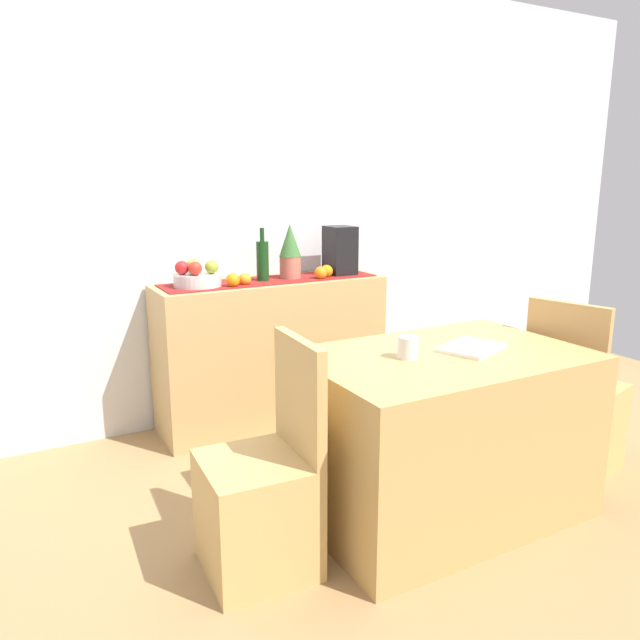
{
  "coord_description": "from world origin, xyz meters",
  "views": [
    {
      "loc": [
        -1.43,
        -2.33,
        1.48
      ],
      "look_at": [
        0.06,
        0.38,
        0.75
      ],
      "focal_mm": 34.13,
      "sensor_mm": 36.0,
      "label": 1
    }
  ],
  "objects_px": {
    "potted_plant": "(290,251)",
    "open_book": "(471,348)",
    "chair_by_corner": "(573,419)",
    "sideboard_console": "(272,352)",
    "chair_near_window": "(261,504)",
    "dining_table": "(441,433)",
    "coffee_maker": "(340,251)",
    "wine_bottle": "(263,260)",
    "fruit_bowl": "(197,280)",
    "coffee_cup": "(408,348)"
  },
  "relations": [
    {
      "from": "sideboard_console",
      "to": "chair_near_window",
      "type": "relative_size",
      "value": 1.52
    },
    {
      "from": "dining_table",
      "to": "open_book",
      "type": "xyz_separation_m",
      "value": [
        0.14,
        -0.02,
        0.38
      ]
    },
    {
      "from": "dining_table",
      "to": "chair_near_window",
      "type": "xyz_separation_m",
      "value": [
        -0.87,
        -0.0,
        -0.1
      ]
    },
    {
      "from": "fruit_bowl",
      "to": "wine_bottle",
      "type": "xyz_separation_m",
      "value": [
        0.39,
        0.0,
        0.08
      ]
    },
    {
      "from": "potted_plant",
      "to": "sideboard_console",
      "type": "bearing_deg",
      "value": 180.0
    },
    {
      "from": "chair_near_window",
      "to": "wine_bottle",
      "type": "bearing_deg",
      "value": 65.53
    },
    {
      "from": "sideboard_console",
      "to": "fruit_bowl",
      "type": "xyz_separation_m",
      "value": [
        -0.44,
        0.0,
        0.48
      ]
    },
    {
      "from": "sideboard_console",
      "to": "open_book",
      "type": "distance_m",
      "value": 1.4
    },
    {
      "from": "sideboard_console",
      "to": "wine_bottle",
      "type": "bearing_deg",
      "value": 180.0
    },
    {
      "from": "chair_by_corner",
      "to": "wine_bottle",
      "type": "bearing_deg",
      "value": 131.26
    },
    {
      "from": "coffee_maker",
      "to": "open_book",
      "type": "relative_size",
      "value": 1.08
    },
    {
      "from": "chair_near_window",
      "to": "coffee_cup",
      "type": "bearing_deg",
      "value": 1.38
    },
    {
      "from": "open_book",
      "to": "chair_near_window",
      "type": "xyz_separation_m",
      "value": [
        -1.01,
        0.01,
        -0.48
      ]
    },
    {
      "from": "dining_table",
      "to": "chair_by_corner",
      "type": "xyz_separation_m",
      "value": [
        0.87,
        -0.0,
        -0.1
      ]
    },
    {
      "from": "sideboard_console",
      "to": "coffee_maker",
      "type": "height_order",
      "value": "coffee_maker"
    },
    {
      "from": "fruit_bowl",
      "to": "potted_plant",
      "type": "height_order",
      "value": "potted_plant"
    },
    {
      "from": "chair_near_window",
      "to": "dining_table",
      "type": "bearing_deg",
      "value": 0.06
    },
    {
      "from": "fruit_bowl",
      "to": "open_book",
      "type": "xyz_separation_m",
      "value": [
        0.81,
        -1.32,
        -0.17
      ]
    },
    {
      "from": "sideboard_console",
      "to": "coffee_cup",
      "type": "relative_size",
      "value": 14.72
    },
    {
      "from": "fruit_bowl",
      "to": "chair_by_corner",
      "type": "xyz_separation_m",
      "value": [
        1.54,
        -1.31,
        -0.66
      ]
    },
    {
      "from": "coffee_maker",
      "to": "chair_by_corner",
      "type": "height_order",
      "value": "coffee_maker"
    },
    {
      "from": "sideboard_console",
      "to": "chair_near_window",
      "type": "xyz_separation_m",
      "value": [
        -0.64,
        -1.31,
        -0.18
      ]
    },
    {
      "from": "dining_table",
      "to": "chair_by_corner",
      "type": "bearing_deg",
      "value": -0.28
    },
    {
      "from": "sideboard_console",
      "to": "dining_table",
      "type": "height_order",
      "value": "sideboard_console"
    },
    {
      "from": "chair_by_corner",
      "to": "sideboard_console",
      "type": "bearing_deg",
      "value": 130.02
    },
    {
      "from": "sideboard_console",
      "to": "chair_by_corner",
      "type": "distance_m",
      "value": 1.72
    },
    {
      "from": "potted_plant",
      "to": "chair_by_corner",
      "type": "xyz_separation_m",
      "value": [
        0.97,
        -1.31,
        -0.78
      ]
    },
    {
      "from": "dining_table",
      "to": "open_book",
      "type": "relative_size",
      "value": 4.34
    },
    {
      "from": "potted_plant",
      "to": "open_book",
      "type": "relative_size",
      "value": 1.17
    },
    {
      "from": "coffee_maker",
      "to": "dining_table",
      "type": "relative_size",
      "value": 0.25
    },
    {
      "from": "dining_table",
      "to": "chair_by_corner",
      "type": "height_order",
      "value": "chair_by_corner"
    },
    {
      "from": "open_book",
      "to": "coffee_cup",
      "type": "height_order",
      "value": "coffee_cup"
    },
    {
      "from": "dining_table",
      "to": "chair_by_corner",
      "type": "distance_m",
      "value": 0.88
    },
    {
      "from": "potted_plant",
      "to": "dining_table",
      "type": "height_order",
      "value": "potted_plant"
    },
    {
      "from": "potted_plant",
      "to": "chair_near_window",
      "type": "relative_size",
      "value": 0.37
    },
    {
      "from": "dining_table",
      "to": "chair_near_window",
      "type": "relative_size",
      "value": 1.35
    },
    {
      "from": "potted_plant",
      "to": "chair_near_window",
      "type": "height_order",
      "value": "potted_plant"
    },
    {
      "from": "potted_plant",
      "to": "open_book",
      "type": "height_order",
      "value": "potted_plant"
    },
    {
      "from": "coffee_maker",
      "to": "chair_by_corner",
      "type": "distance_m",
      "value": 1.64
    },
    {
      "from": "potted_plant",
      "to": "coffee_cup",
      "type": "distance_m",
      "value": 1.32
    },
    {
      "from": "potted_plant",
      "to": "coffee_cup",
      "type": "bearing_deg",
      "value": -93.95
    },
    {
      "from": "sideboard_console",
      "to": "fruit_bowl",
      "type": "distance_m",
      "value": 0.66
    },
    {
      "from": "coffee_maker",
      "to": "sideboard_console",
      "type": "bearing_deg",
      "value": 180.0
    },
    {
      "from": "wine_bottle",
      "to": "chair_by_corner",
      "type": "height_order",
      "value": "wine_bottle"
    },
    {
      "from": "potted_plant",
      "to": "open_book",
      "type": "bearing_deg",
      "value": -79.94
    },
    {
      "from": "fruit_bowl",
      "to": "coffee_cup",
      "type": "distance_m",
      "value": 1.38
    },
    {
      "from": "sideboard_console",
      "to": "open_book",
      "type": "xyz_separation_m",
      "value": [
        0.36,
        -1.32,
        0.31
      ]
    },
    {
      "from": "coffee_maker",
      "to": "wine_bottle",
      "type": "bearing_deg",
      "value": 180.0
    },
    {
      "from": "open_book",
      "to": "chair_by_corner",
      "type": "xyz_separation_m",
      "value": [
        0.74,
        0.01,
        -0.48
      ]
    },
    {
      "from": "sideboard_console",
      "to": "wine_bottle",
      "type": "relative_size",
      "value": 4.4
    }
  ]
}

